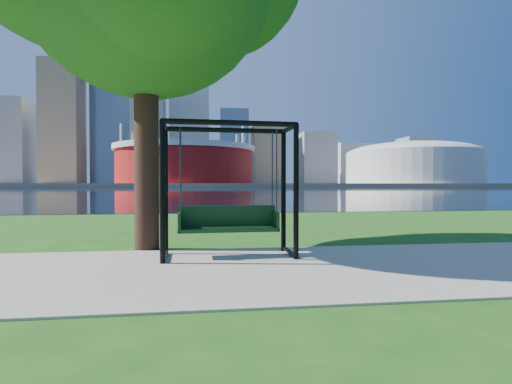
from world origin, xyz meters
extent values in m
plane|color=#1E5114|center=(0.00, 0.00, 0.00)|extent=(900.00, 900.00, 0.00)
cube|color=#9E937F|center=(0.00, -0.50, 0.01)|extent=(120.00, 4.00, 0.03)
cube|color=black|center=(0.00, 102.00, 0.01)|extent=(900.00, 180.00, 0.02)
cube|color=#937F60|center=(0.00, 306.00, 1.00)|extent=(900.00, 228.00, 2.00)
cylinder|color=maroon|center=(-10.00, 235.00, 13.00)|extent=(80.00, 80.00, 22.00)
cylinder|color=silver|center=(-10.00, 235.00, 22.50)|extent=(83.00, 83.00, 3.00)
cylinder|color=silver|center=(22.91, 254.00, 18.00)|extent=(2.00, 2.00, 32.00)
cylinder|color=silver|center=(-42.91, 254.00, 18.00)|extent=(2.00, 2.00, 32.00)
cylinder|color=silver|center=(-42.91, 216.00, 18.00)|extent=(2.00, 2.00, 32.00)
cylinder|color=silver|center=(22.91, 216.00, 18.00)|extent=(2.00, 2.00, 32.00)
cylinder|color=beige|center=(135.00, 235.00, 12.00)|extent=(84.00, 84.00, 20.00)
ellipsoid|color=beige|center=(135.00, 235.00, 21.00)|extent=(84.00, 84.00, 15.12)
cube|color=gray|center=(-140.00, 310.00, 33.00)|extent=(28.00, 28.00, 62.00)
cube|color=#998466|center=(-100.00, 300.00, 46.00)|extent=(26.00, 26.00, 88.00)
cube|color=slate|center=(-70.00, 325.00, 49.50)|extent=(30.00, 24.00, 95.00)
cube|color=gray|center=(-40.00, 305.00, 38.00)|extent=(24.00, 24.00, 72.00)
cube|color=silver|center=(-10.00, 335.00, 42.00)|extent=(32.00, 28.00, 80.00)
cube|color=slate|center=(25.00, 310.00, 31.00)|extent=(22.00, 22.00, 58.00)
cube|color=#998466|center=(55.00, 325.00, 26.00)|extent=(26.00, 26.00, 48.00)
cube|color=gray|center=(95.00, 315.00, 23.00)|extent=(28.00, 24.00, 42.00)
cube|color=silver|center=(135.00, 340.00, 20.00)|extent=(30.00, 26.00, 36.00)
cube|color=gray|center=(185.00, 320.00, 22.00)|extent=(24.00, 24.00, 40.00)
cube|color=#998466|center=(225.00, 335.00, 18.00)|extent=(26.00, 26.00, 32.00)
sphere|color=#998466|center=(-100.00, 300.00, 93.50)|extent=(10.00, 10.00, 10.00)
cylinder|color=black|center=(-1.74, 0.10, 1.20)|extent=(0.10, 0.10, 2.41)
cylinder|color=black|center=(0.56, 0.16, 1.20)|extent=(0.10, 0.10, 2.41)
cylinder|color=black|center=(-1.76, 1.04, 1.20)|extent=(0.10, 0.10, 2.41)
cylinder|color=black|center=(0.54, 1.10, 1.20)|extent=(0.10, 0.10, 2.41)
cylinder|color=black|center=(-0.59, 0.13, 2.41)|extent=(2.30, 0.16, 0.09)
cylinder|color=black|center=(-0.61, 1.07, 2.41)|extent=(2.30, 0.16, 0.09)
cylinder|color=black|center=(-1.75, 0.57, 2.41)|extent=(0.12, 0.94, 0.09)
cylinder|color=black|center=(-1.75, 0.57, 0.08)|extent=(0.10, 0.94, 0.08)
cylinder|color=black|center=(0.55, 0.63, 2.41)|extent=(0.12, 0.94, 0.09)
cylinder|color=black|center=(0.55, 0.63, 0.08)|extent=(0.10, 0.94, 0.08)
cube|color=black|center=(-0.60, 0.60, 0.52)|extent=(1.84, 0.52, 0.06)
cube|color=black|center=(-0.61, 0.80, 0.75)|extent=(1.83, 0.11, 0.40)
cube|color=black|center=(-1.48, 0.57, 0.67)|extent=(0.07, 0.47, 0.36)
cube|color=black|center=(0.28, 0.63, 0.67)|extent=(0.07, 0.47, 0.36)
cylinder|color=#303035|center=(-1.46, 0.38, 1.59)|extent=(0.03, 0.03, 1.52)
cylinder|color=#303035|center=(0.27, 0.43, 1.59)|extent=(0.03, 0.03, 1.52)
cylinder|color=#303035|center=(-1.47, 0.77, 1.59)|extent=(0.03, 0.03, 1.52)
cylinder|color=#303035|center=(0.26, 0.82, 1.59)|extent=(0.03, 0.03, 1.52)
cylinder|color=black|center=(-2.20, 1.72, 2.46)|extent=(0.49, 0.49, 4.93)
camera|label=1|loc=(-1.11, -6.70, 1.35)|focal=28.00mm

